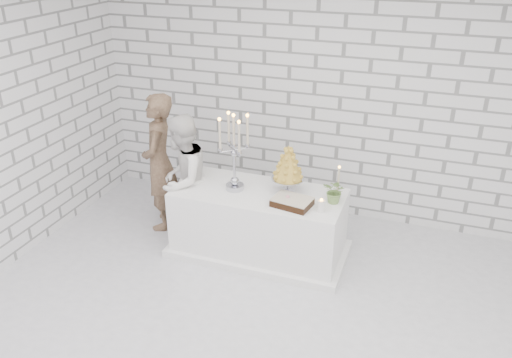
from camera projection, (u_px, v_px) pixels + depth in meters
The scene contains 11 objects.
ground at pixel (271, 343), 4.58m from camera, with size 6.00×5.00×0.01m, color silver.
wall_back at pixel (340, 97), 6.04m from camera, with size 6.00×0.01×3.00m, color white.
cake_table at pixel (259, 223), 5.69m from camera, with size 1.80×0.80×0.75m, color white.
groom at pixel (160, 163), 6.05m from camera, with size 0.60×0.39×1.64m, color brown.
bride at pixel (183, 180), 5.80m from camera, with size 0.73×0.57×1.49m, color white.
candelabra at pixel (234, 153), 5.41m from camera, with size 0.34×0.34×0.84m, color #A8A9B3, non-canonical shape.
croquembouche at pixel (288, 169), 5.41m from camera, with size 0.34×0.34×0.53m, color olive, non-canonical shape.
chocolate_cake at pixel (292, 202), 5.24m from camera, with size 0.38×0.27×0.08m, color black.
pillar_candle at pixel (321, 206), 5.13m from camera, with size 0.08×0.08×0.12m, color white.
extra_taper at pixel (338, 182), 5.38m from camera, with size 0.06×0.06×0.32m, color beige.
flowers at pixel (335, 191), 5.26m from camera, with size 0.23×0.20×0.26m, color #4F7C35.
Camera 1 is at (1.06, -3.34, 3.28)m, focal length 36.85 mm.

